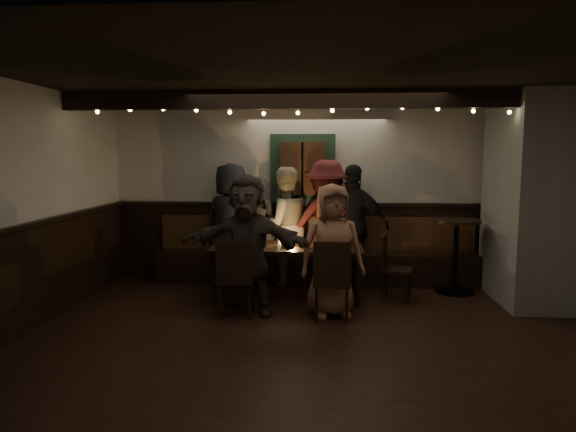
# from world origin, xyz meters

# --- Properties ---
(room) EXTENTS (6.02, 5.01, 2.62)m
(room) POSITION_xyz_m (1.07, 1.42, 1.07)
(room) COLOR black
(room) RESTS_ON ground
(dining_table) EXTENTS (1.93, 0.83, 0.84)m
(dining_table) POSITION_xyz_m (-0.36, 1.40, 0.63)
(dining_table) COLOR black
(dining_table) RESTS_ON ground
(chair_near_left) EXTENTS (0.42, 0.42, 0.91)m
(chair_near_left) POSITION_xyz_m (-0.88, 0.56, 0.51)
(chair_near_left) COLOR black
(chair_near_left) RESTS_ON ground
(chair_near_right) EXTENTS (0.42, 0.42, 0.92)m
(chair_near_right) POSITION_xyz_m (0.20, 0.50, 0.52)
(chair_near_right) COLOR black
(chair_near_right) RESTS_ON ground
(chair_end) EXTENTS (0.46, 0.46, 0.84)m
(chair_end) POSITION_xyz_m (0.97, 1.45, 0.47)
(chair_end) COLOR black
(chair_end) RESTS_ON ground
(high_top) EXTENTS (0.62, 0.62, 1.00)m
(high_top) POSITION_xyz_m (1.89, 1.83, 0.63)
(high_top) COLOR black
(high_top) RESTS_ON ground
(person_a) EXTENTS (0.97, 0.76, 1.74)m
(person_a) POSITION_xyz_m (-1.21, 2.15, 0.87)
(person_a) COLOR black
(person_a) RESTS_ON ground
(person_b) EXTENTS (0.66, 0.55, 1.54)m
(person_b) POSITION_xyz_m (-0.80, 2.16, 0.77)
(person_b) COLOR #303133
(person_b) RESTS_ON ground
(person_c) EXTENTS (1.00, 0.91, 1.68)m
(person_c) POSITION_xyz_m (-0.46, 2.18, 0.84)
(person_c) COLOR #C0B695
(person_c) RESTS_ON ground
(person_d) EXTENTS (1.25, 0.85, 1.78)m
(person_d) POSITION_xyz_m (0.15, 2.16, 0.89)
(person_d) COLOR #4D191B
(person_d) RESTS_ON ground
(person_e) EXTENTS (1.09, 0.71, 1.72)m
(person_e) POSITION_xyz_m (0.53, 2.12, 0.86)
(person_e) COLOR black
(person_e) RESTS_ON ground
(person_f) EXTENTS (1.57, 0.71, 1.63)m
(person_f) POSITION_xyz_m (-0.77, 0.73, 0.81)
(person_f) COLOR #3C342B
(person_f) RESTS_ON ground
(person_g) EXTENTS (0.84, 0.65, 1.53)m
(person_g) POSITION_xyz_m (0.21, 0.72, 0.77)
(person_g) COLOR #A76F51
(person_g) RESTS_ON ground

